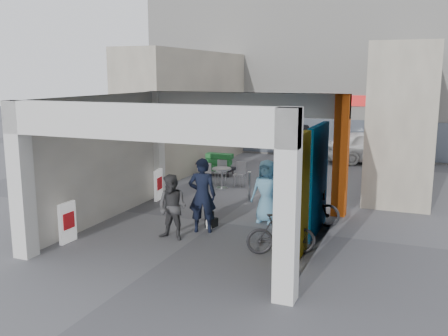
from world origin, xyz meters
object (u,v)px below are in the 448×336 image
at_px(man_back_turned, 172,207).
at_px(man_crates, 306,148).
at_px(cafe_set, 222,178).
at_px(man_with_dog, 202,195).
at_px(man_elderly, 267,191).
at_px(bicycle_rear, 281,234).
at_px(produce_stand, 218,167).
at_px(white_van, 372,146).
at_px(border_collie, 210,219).
at_px(bicycle_front, 305,208).

relative_size(man_back_turned, man_crates, 0.83).
distance_m(cafe_set, man_with_dog, 5.41).
bearing_deg(man_with_dog, man_elderly, -150.90).
relative_size(man_back_turned, bicycle_rear, 1.03).
relative_size(produce_stand, man_back_turned, 0.80).
xyz_separation_m(cafe_set, man_elderly, (2.83, -3.68, 0.56)).
bearing_deg(man_back_turned, cafe_set, 103.95).
relative_size(man_with_dog, man_crates, 0.99).
bearing_deg(white_van, border_collie, 140.98).
height_order(produce_stand, man_with_dog, man_with_dog).
bearing_deg(man_back_turned, man_with_dog, 65.44).
bearing_deg(white_van, man_back_turned, 140.22).
bearing_deg(man_elderly, man_crates, 99.92).
bearing_deg(cafe_set, man_elderly, -52.48).
xyz_separation_m(man_crates, bicycle_rear, (1.69, -9.95, -0.51)).
height_order(produce_stand, white_van, white_van).
xyz_separation_m(produce_stand, white_van, (5.49, 5.40, 0.40)).
bearing_deg(bicycle_rear, bicycle_front, -23.46).
height_order(border_collie, bicycle_front, bicycle_front).
relative_size(cafe_set, produce_stand, 1.11).
bearing_deg(produce_stand, man_elderly, -77.68).
bearing_deg(bicycle_rear, man_with_dog, 46.89).
height_order(produce_stand, man_crates, man_crates).
bearing_deg(white_van, bicycle_front, 151.29).
height_order(produce_stand, bicycle_rear, bicycle_rear).
height_order(produce_stand, man_back_turned, man_back_turned).
distance_m(border_collie, bicycle_rear, 2.61).
distance_m(man_elderly, bicycle_front, 1.13).
bearing_deg(bicycle_front, produce_stand, 34.83).
height_order(man_elderly, white_van, man_elderly).
xyz_separation_m(man_with_dog, man_elderly, (1.29, 1.45, -0.10)).
bearing_deg(man_crates, border_collie, 74.16).
xyz_separation_m(border_collie, bicycle_front, (2.29, 1.16, 0.24)).
distance_m(man_with_dog, bicycle_front, 2.85).
bearing_deg(bicycle_front, border_collie, 110.19).
relative_size(bicycle_rear, white_van, 0.36).
height_order(man_elderly, bicycle_front, man_elderly).
xyz_separation_m(produce_stand, man_with_dog, (2.44, -6.94, 0.63)).
bearing_deg(border_collie, man_crates, 96.73).
height_order(man_with_dog, white_van, man_with_dog).
xyz_separation_m(man_back_turned, bicycle_rear, (2.78, -0.01, -0.34)).
relative_size(cafe_set, man_back_turned, 0.89).
bearing_deg(bicycle_rear, cafe_set, 9.57).
distance_m(man_back_turned, white_van, 13.62).
height_order(man_with_dog, man_elderly, man_with_dog).
bearing_deg(man_back_turned, produce_stand, 107.90).
bearing_deg(produce_stand, cafe_set, -85.41).
distance_m(cafe_set, white_van, 8.56).
xyz_separation_m(man_crates, white_van, (2.40, 3.23, -0.24)).
height_order(man_back_turned, white_van, man_back_turned).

